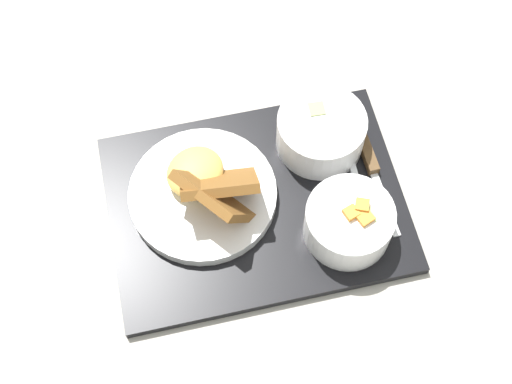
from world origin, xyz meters
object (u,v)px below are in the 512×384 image
object	(u,v)px
bowl_salad	(349,221)
bowl_soup	(321,130)
plate_main	(205,190)
spoon	(356,180)
knife	(370,160)

from	to	relation	value
bowl_salad	bowl_soup	bearing A→B (deg)	-98.83
bowl_salad	plate_main	size ratio (longest dim) A/B	0.58
bowl_salad	spoon	size ratio (longest dim) A/B	0.87
bowl_soup	spoon	world-z (taller)	bowl_soup
bowl_salad	plate_main	distance (m)	0.20
plate_main	bowl_salad	bearing A→B (deg)	143.31
bowl_soup	plate_main	bearing A→B (deg)	6.95
plate_main	knife	bearing A→B (deg)	171.71
plate_main	spoon	bearing A→B (deg)	164.74
plate_main	bowl_soup	bearing A→B (deg)	-173.05
bowl_soup	spoon	size ratio (longest dim) A/B	0.92
knife	plate_main	bearing A→B (deg)	-91.22
bowl_soup	plate_main	world-z (taller)	plate_main
spoon	knife	bearing A→B (deg)	135.63
knife	spoon	size ratio (longest dim) A/B	1.22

